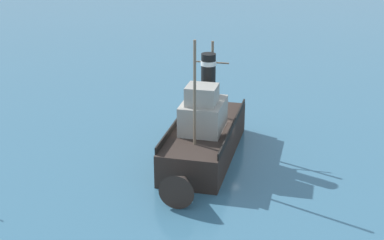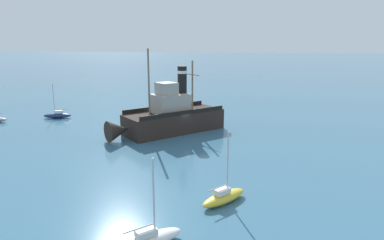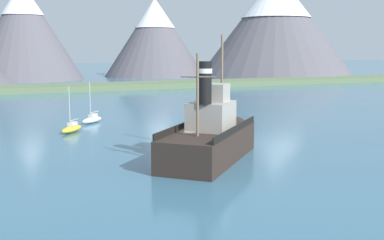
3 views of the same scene
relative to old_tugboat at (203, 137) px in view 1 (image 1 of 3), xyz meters
name	(u,v)px [view 1 (image 1 of 3)]	position (x,y,z in m)	size (l,w,h in m)	color
ground_plane	(220,156)	(-1.45, 0.21, -1.83)	(600.00, 600.00, 0.00)	#38667F
old_tugboat	(203,137)	(0.00, 0.00, 0.00)	(12.44, 12.70, 9.90)	#2D231E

